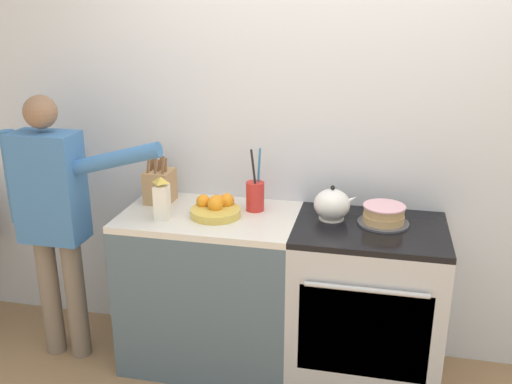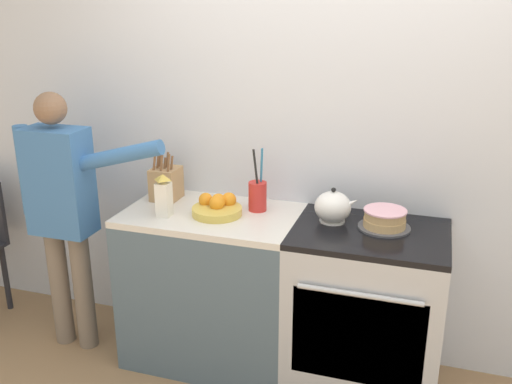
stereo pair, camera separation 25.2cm
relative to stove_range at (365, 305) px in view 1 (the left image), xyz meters
The scene contains 10 objects.
wall_back 0.94m from the stove_range, 126.24° to the left, with size 8.00×0.04×2.60m.
counter_cabinet 0.84m from the stove_range, behind, with size 0.92×0.58×0.88m.
stove_range is the anchor object (origin of this frame).
layer_cake 0.49m from the stove_range, 44.50° to the left, with size 0.26×0.26×0.10m.
tea_kettle 0.56m from the stove_range, 160.67° to the left, with size 0.23×0.19×0.18m.
knife_block 1.28m from the stove_range, behind, with size 0.14×0.16×0.27m.
utensil_crock 0.81m from the stove_range, 169.98° to the left, with size 0.10×0.10×0.35m.
fruit_bowl 0.93m from the stove_range, behind, with size 0.26×0.26×0.10m.
milk_carton 1.19m from the stove_range, behind, with size 0.07×0.07×0.23m.
person_baker 1.72m from the stove_range, behind, with size 0.89×0.20×1.50m.
Camera 1 is at (0.24, -2.38, 1.96)m, focal length 40.00 mm.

